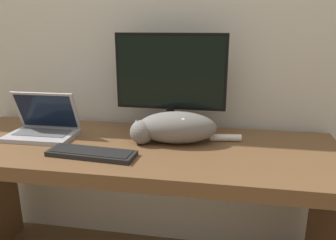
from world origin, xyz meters
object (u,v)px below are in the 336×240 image
(external_keyboard, at_px, (92,153))
(laptop, at_px, (43,127))
(cat, at_px, (174,127))
(monitor, at_px, (171,81))

(external_keyboard, bearing_deg, laptop, 153.79)
(laptop, distance_m, cat, 0.63)
(laptop, relative_size, external_keyboard, 0.85)
(monitor, relative_size, external_keyboard, 1.41)
(monitor, relative_size, cat, 1.06)
(monitor, bearing_deg, cat, -73.53)
(monitor, height_order, external_keyboard, monitor)
(laptop, bearing_deg, external_keyboard, -31.40)
(monitor, distance_m, external_keyboard, 0.50)
(laptop, distance_m, external_keyboard, 0.37)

